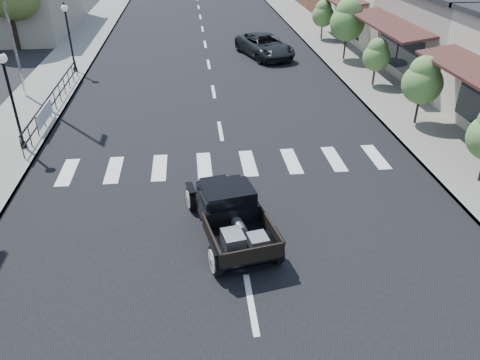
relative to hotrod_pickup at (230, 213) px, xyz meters
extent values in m
plane|color=black|center=(0.23, 0.24, -0.73)|extent=(120.00, 120.00, 0.00)
cube|color=black|center=(0.23, 15.24, -0.72)|extent=(14.00, 80.00, 0.02)
cube|color=gray|center=(-8.27, 15.24, -0.65)|extent=(3.00, 80.00, 0.15)
cube|color=gray|center=(8.73, 15.24, -0.65)|extent=(3.00, 80.00, 0.15)
cube|color=beige|center=(15.23, 22.24, 1.52)|extent=(10.00, 9.00, 4.50)
imported|color=black|center=(3.84, 18.67, -0.04)|extent=(3.66, 5.43, 1.38)
camera|label=1|loc=(-0.89, -10.71, 7.18)|focal=35.00mm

